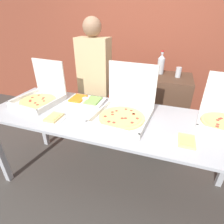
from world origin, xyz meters
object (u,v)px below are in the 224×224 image
veggie_tray (86,101)px  pizza_box_far_right (124,109)px  paper_plate_front_center (54,118)px  soda_can_silver (178,72)px  paper_plate_front_right (187,142)px  pizza_box_far_left (41,95)px  person_guest_cap (95,86)px  soda_can_colored (154,70)px  soda_bottle (161,64)px

veggie_tray → pizza_box_far_right: bearing=-19.5°
paper_plate_front_center → soda_can_silver: (1.05, 1.11, 0.23)m
paper_plate_front_right → paper_plate_front_center: bearing=-179.2°
paper_plate_front_right → pizza_box_far_left: bearing=169.8°
person_guest_cap → soda_can_silver: bearing=-166.8°
pizza_box_far_right → soda_can_colored: size_ratio=4.31×
pizza_box_far_right → paper_plate_front_center: pizza_box_far_right is taller
pizza_box_far_right → soda_bottle: bearing=82.5°
paper_plate_front_right → soda_can_colored: size_ratio=1.80×
pizza_box_far_left → pizza_box_far_right: bearing=4.1°
paper_plate_front_right → veggie_tray: size_ratio=0.55×
paper_plate_front_right → paper_plate_front_center: same height
pizza_box_far_left → person_guest_cap: person_guest_cap is taller
veggie_tray → person_guest_cap: bearing=100.7°
paper_plate_front_center → soda_can_silver: 1.55m
paper_plate_front_center → soda_bottle: size_ratio=0.72×
pizza_box_far_left → paper_plate_front_right: pizza_box_far_left is taller
soda_can_silver → person_guest_cap: person_guest_cap is taller
paper_plate_front_right → pizza_box_far_right: bearing=157.5°
pizza_box_far_right → soda_can_silver: (0.45, 0.87, 0.16)m
veggie_tray → soda_can_silver: 1.18m
pizza_box_far_left → soda_can_silver: 1.64m
paper_plate_front_center → person_guest_cap: bearing=87.6°
veggie_tray → soda_bottle: bearing=47.9°
soda_can_silver → veggie_tray: bearing=-143.3°
soda_can_silver → soda_can_colored: same height
paper_plate_front_right → person_guest_cap: (-1.12, 0.85, 0.01)m
paper_plate_front_center → veggie_tray: bearing=73.6°
paper_plate_front_right → veggie_tray: (-1.03, 0.40, 0.01)m
paper_plate_front_right → person_guest_cap: bearing=142.7°
soda_can_colored → paper_plate_front_center: bearing=-124.3°
paper_plate_front_right → soda_can_silver: 1.12m
pizza_box_far_right → veggie_tray: 0.52m
pizza_box_far_right → soda_can_colored: pizza_box_far_right is taller
paper_plate_front_center → soda_bottle: 1.49m
person_guest_cap → soda_can_colored: bearing=-161.2°
pizza_box_far_right → soda_bottle: (0.22, 0.96, 0.22)m
pizza_box_far_right → person_guest_cap: 0.85m
pizza_box_far_right → soda_can_colored: (0.15, 0.88, 0.16)m
veggie_tray → soda_can_colored: size_ratio=3.28×
pizza_box_far_right → paper_plate_front_center: size_ratio=2.55×
person_guest_cap → paper_plate_front_right: bearing=142.7°
soda_can_silver → soda_can_colored: 0.29m
paper_plate_front_right → paper_plate_front_center: (-1.16, -0.02, 0.00)m
paper_plate_front_center → veggie_tray: size_ratio=0.52×
soda_bottle → soda_can_silver: soda_bottle is taller
pizza_box_far_left → soda_can_colored: bearing=43.3°
paper_plate_front_center → person_guest_cap: person_guest_cap is taller
pizza_box_far_left → pizza_box_far_right: (0.97, -0.05, 0.01)m
person_guest_cap → soda_bottle: bearing=-157.5°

